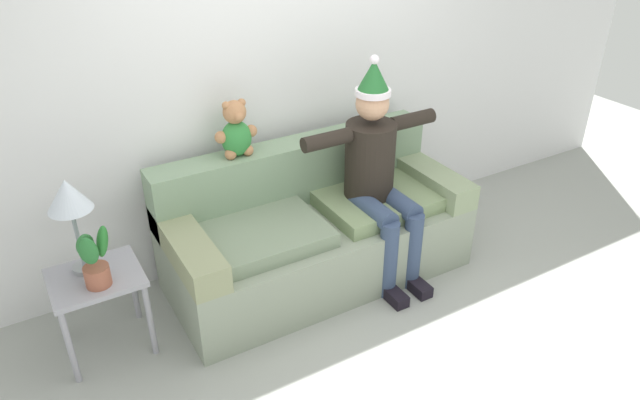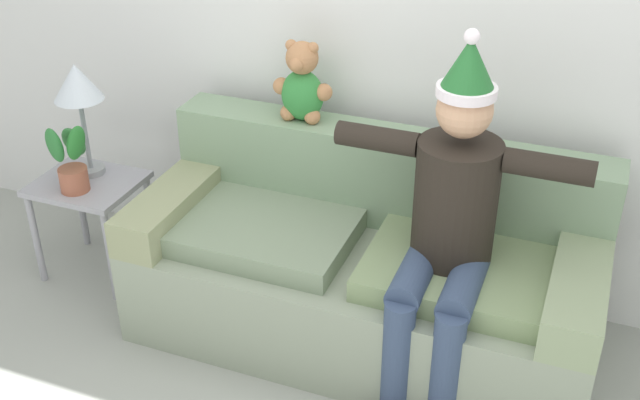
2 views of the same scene
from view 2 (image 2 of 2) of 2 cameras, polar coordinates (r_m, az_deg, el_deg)
name	(u,v)px [view 2 (image 2 of 2)]	position (r m, az deg, el deg)	size (l,w,h in m)	color
back_wall	(409,22)	(3.62, 6.53, 12.77)	(7.00, 0.10, 2.70)	silver
couch	(366,267)	(3.60, 3.37, -4.89)	(2.06, 0.89, 0.91)	gray
person_seated	(449,221)	(3.15, 9.40, -1.49)	(1.02, 0.77, 1.54)	black
teddy_bear	(302,85)	(3.61, -1.31, 8.36)	(0.29, 0.17, 0.38)	#32873D
side_table	(89,197)	(4.13, -16.46, 0.21)	(0.51, 0.43, 0.54)	#9B99A5
table_lamp	(78,88)	(3.97, -17.24, 7.81)	(0.24, 0.24, 0.58)	#92959A
potted_plant	(71,159)	(3.93, -17.71, 2.88)	(0.20, 0.26, 0.37)	#9D553F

